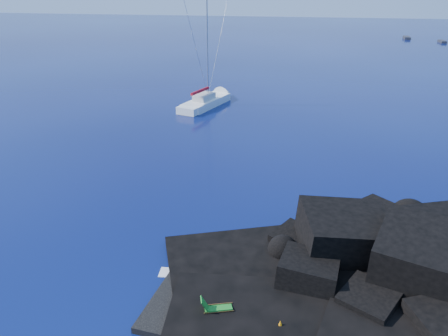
% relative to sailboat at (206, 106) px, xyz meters
% --- Properties ---
extents(ground, '(400.00, 400.00, 0.00)m').
position_rel_sailboat_xyz_m(ground, '(5.81, -38.38, 0.00)').
color(ground, '#030634').
rests_on(ground, ground).
extents(headland, '(24.00, 24.00, 3.60)m').
position_rel_sailboat_xyz_m(headland, '(18.81, -35.38, 0.00)').
color(headland, black).
rests_on(headland, ground).
extents(beach, '(9.08, 6.86, 0.70)m').
position_rel_sailboat_xyz_m(beach, '(10.31, -37.88, 0.00)').
color(beach, black).
rests_on(beach, ground).
extents(surf_foam, '(10.00, 8.00, 0.06)m').
position_rel_sailboat_xyz_m(surf_foam, '(10.81, -33.38, 0.00)').
color(surf_foam, white).
rests_on(surf_foam, ground).
extents(sailboat, '(6.58, 13.61, 14.02)m').
position_rel_sailboat_xyz_m(sailboat, '(0.00, 0.00, 0.00)').
color(sailboat, white).
rests_on(sailboat, ground).
extents(deck_chair, '(1.65, 1.11, 1.04)m').
position_rel_sailboat_xyz_m(deck_chair, '(9.60, -38.68, 0.87)').
color(deck_chair, '#1A7922').
rests_on(deck_chair, beach).
extents(towel, '(2.18, 1.31, 0.05)m').
position_rel_sailboat_xyz_m(towel, '(9.66, -38.11, 0.38)').
color(towel, silver).
rests_on(towel, beach).
extents(sunbather, '(1.71, 0.69, 0.22)m').
position_rel_sailboat_xyz_m(sunbather, '(9.66, -38.11, 0.52)').
color(sunbather, tan).
rests_on(sunbather, towel).
extents(marker_cone, '(0.44, 0.44, 0.53)m').
position_rel_sailboat_xyz_m(marker_cone, '(12.63, -39.21, 0.62)').
color(marker_cone, orange).
rests_on(marker_cone, beach).
extents(distant_boat_a, '(1.72, 5.05, 0.67)m').
position_rel_sailboat_xyz_m(distant_boat_a, '(40.06, 82.75, 0.00)').
color(distant_boat_a, '#2A292F').
rests_on(distant_boat_a, ground).
extents(distant_boat_b, '(1.42, 4.34, 0.58)m').
position_rel_sailboat_xyz_m(distant_boat_b, '(47.92, 75.74, 0.00)').
color(distant_boat_b, '#29282E').
rests_on(distant_boat_b, ground).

